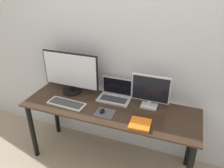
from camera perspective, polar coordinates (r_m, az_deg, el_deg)
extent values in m
cube|color=silver|center=(2.35, 2.37, 9.07)|extent=(7.00, 0.05, 2.50)
cube|color=#332319|center=(2.27, -0.74, -6.22)|extent=(1.82, 0.59, 0.02)
cylinder|color=black|center=(2.71, -20.07, -11.50)|extent=(0.06, 0.06, 0.72)
cylinder|color=black|center=(3.00, -14.49, -6.41)|extent=(0.06, 0.06, 0.72)
cylinder|color=black|center=(2.58, 19.86, -13.62)|extent=(0.06, 0.06, 0.72)
cylinder|color=black|center=(2.57, -10.32, -1.84)|extent=(0.22, 0.22, 0.02)
cylinder|color=black|center=(2.56, -10.40, -1.02)|extent=(0.04, 0.04, 0.06)
cube|color=black|center=(2.46, -10.78, 3.58)|extent=(0.66, 0.02, 0.40)
cube|color=silver|center=(2.45, -10.93, 3.46)|extent=(0.63, 0.01, 0.38)
cube|color=silver|center=(2.30, 9.65, -5.67)|extent=(0.17, 0.12, 0.02)
cylinder|color=silver|center=(2.28, 9.73, -4.80)|extent=(0.04, 0.04, 0.06)
cube|color=silver|center=(2.20, 10.08, -1.20)|extent=(0.39, 0.02, 0.28)
cube|color=black|center=(2.19, 10.01, -1.35)|extent=(0.36, 0.01, 0.26)
cube|color=#ADADB2|center=(2.38, 0.60, -4.02)|extent=(0.35, 0.20, 0.02)
cube|color=#2D2D33|center=(2.36, 0.47, -3.98)|extent=(0.29, 0.11, 0.00)
cube|color=#ADADB2|center=(2.41, 1.47, -0.56)|extent=(0.35, 0.01, 0.20)
cube|color=black|center=(2.40, 1.40, -0.66)|extent=(0.32, 0.00, 0.18)
cube|color=silver|center=(2.36, -11.80, -5.03)|extent=(0.41, 0.17, 0.02)
cube|color=#383838|center=(2.35, -11.83, -4.84)|extent=(0.38, 0.14, 0.00)
cube|color=#47474C|center=(2.18, -1.89, -7.57)|extent=(0.19, 0.17, 0.00)
ellipsoid|color=black|center=(2.17, -2.59, -7.04)|extent=(0.04, 0.07, 0.03)
cube|color=orange|center=(2.03, 7.34, -10.34)|extent=(0.20, 0.19, 0.02)
cube|color=white|center=(2.03, 7.34, -10.34)|extent=(0.19, 0.19, 0.02)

